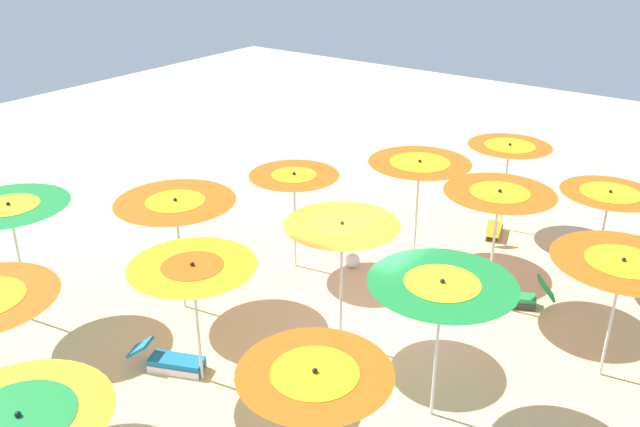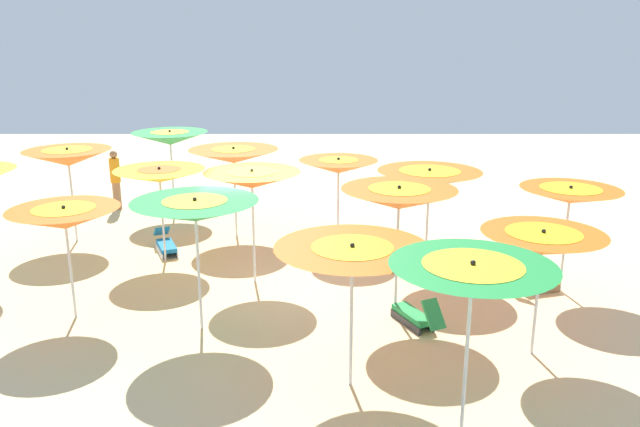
# 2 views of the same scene
# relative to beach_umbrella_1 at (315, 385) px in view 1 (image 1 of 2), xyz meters

# --- Properties ---
(ground) EXTENTS (41.92, 41.92, 0.04)m
(ground) POSITION_rel_beach_umbrella_1_xyz_m (3.58, 1.54, -1.96)
(ground) COLOR beige
(beach_umbrella_1) EXTENTS (1.96, 1.96, 2.18)m
(beach_umbrella_1) POSITION_rel_beach_umbrella_1_xyz_m (0.00, 0.00, 0.00)
(beach_umbrella_1) COLOR silver
(beach_umbrella_1) RESTS_ON ground
(beach_umbrella_2) EXTENTS (2.18, 2.18, 2.45)m
(beach_umbrella_2) POSITION_rel_beach_umbrella_1_xyz_m (2.45, -0.47, 0.27)
(beach_umbrella_2) COLOR silver
(beach_umbrella_2) RESTS_ON ground
(beach_umbrella_3) EXTENTS (2.26, 2.26, 2.26)m
(beach_umbrella_3) POSITION_rel_beach_umbrella_1_xyz_m (5.04, -2.36, 0.10)
(beach_umbrella_3) COLOR silver
(beach_umbrella_3) RESTS_ON ground
(beach_umbrella_6) EXTENTS (2.04, 2.04, 2.24)m
(beach_umbrella_6) POSITION_rel_beach_umbrella_1_xyz_m (0.96, 3.08, 0.10)
(beach_umbrella_6) COLOR silver
(beach_umbrella_6) RESTS_ON ground
(beach_umbrella_7) EXTENTS (2.00, 2.00, 2.47)m
(beach_umbrella_7) POSITION_rel_beach_umbrella_1_xyz_m (3.19, 1.77, 0.31)
(beach_umbrella_7) COLOR silver
(beach_umbrella_7) RESTS_ON ground
(beach_umbrella_8) EXTENTS (2.09, 2.09, 2.52)m
(beach_umbrella_8) POSITION_rel_beach_umbrella_1_xyz_m (6.00, 0.12, 0.34)
(beach_umbrella_8) COLOR silver
(beach_umbrella_8) RESTS_ON ground
(beach_umbrella_9) EXTENTS (1.95, 1.95, 2.17)m
(beach_umbrella_9) POSITION_rel_beach_umbrella_1_xyz_m (8.10, -1.39, -0.01)
(beach_umbrella_9) COLOR silver
(beach_umbrella_9) RESTS_ON ground
(beach_umbrella_10) EXTENTS (2.15, 2.15, 2.49)m
(beach_umbrella_10) POSITION_rel_beach_umbrella_1_xyz_m (0.30, 7.05, 0.32)
(beach_umbrella_10) COLOR silver
(beach_umbrella_10) RESTS_ON ground
(beach_umbrella_11) EXTENTS (2.28, 2.28, 2.37)m
(beach_umbrella_11) POSITION_rel_beach_umbrella_1_xyz_m (2.38, 4.99, 0.20)
(beach_umbrella_11) COLOR silver
(beach_umbrella_11) RESTS_ON ground
(beach_umbrella_12) EXTENTS (1.92, 1.92, 2.24)m
(beach_umbrella_12) POSITION_rel_beach_umbrella_1_xyz_m (5.03, 4.24, 0.08)
(beach_umbrella_12) COLOR silver
(beach_umbrella_12) RESTS_ON ground
(beach_umbrella_13) EXTENTS (2.22, 2.22, 2.38)m
(beach_umbrella_13) POSITION_rel_beach_umbrella_1_xyz_m (6.91, 2.28, 0.22)
(beach_umbrella_13) COLOR silver
(beach_umbrella_13) RESTS_ON ground
(beach_umbrella_14) EXTENTS (1.97, 1.97, 2.24)m
(beach_umbrella_14) POSITION_rel_beach_umbrella_1_xyz_m (9.54, 1.28, 0.09)
(beach_umbrella_14) COLOR silver
(beach_umbrella_14) RESTS_ON ground
(lounger_0) EXTENTS (0.86, 1.37, 0.52)m
(lounger_0) POSITION_rel_beach_umbrella_1_xyz_m (0.83, 3.70, -1.74)
(lounger_0) COLOR silver
(lounger_0) RESTS_ON ground
(lounger_1) EXTENTS (1.11, 0.60, 0.60)m
(lounger_1) POSITION_rel_beach_umbrella_1_xyz_m (9.00, 1.22, -1.74)
(lounger_1) COLOR olive
(lounger_1) RESTS_ON ground
(lounger_2) EXTENTS (0.85, 1.31, 0.69)m
(lounger_2) POSITION_rel_beach_umbrella_1_xyz_m (6.31, -0.38, -1.72)
(lounger_2) COLOR #333338
(lounger_2) RESTS_ON ground
(beach_ball) EXTENTS (0.33, 0.33, 0.33)m
(beach_ball) POSITION_rel_beach_umbrella_1_xyz_m (5.72, 3.17, -1.77)
(beach_ball) COLOR white
(beach_ball) RESTS_ON ground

